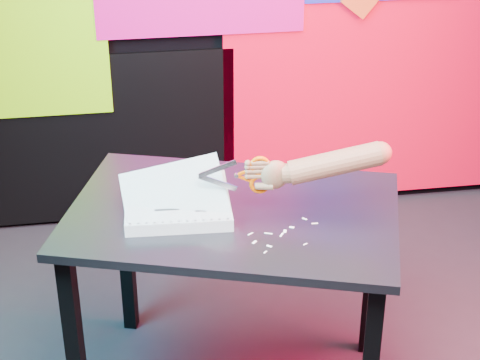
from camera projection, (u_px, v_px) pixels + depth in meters
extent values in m
cube|color=#F30428|center=(387.00, 45.00, 3.85)|extent=(1.60, 0.02, 1.60)
cube|color=#89F509|center=(18.00, 10.00, 3.49)|extent=(0.75, 0.02, 1.00)
cube|color=black|center=(100.00, 140.00, 3.84)|extent=(1.30, 0.02, 0.85)
cube|color=black|center=(75.00, 347.00, 2.61)|extent=(0.06, 0.06, 0.72)
cube|color=black|center=(126.00, 251.00, 3.13)|extent=(0.06, 0.06, 0.72)
cube|color=black|center=(372.00, 272.00, 3.00)|extent=(0.06, 0.06, 0.72)
cube|color=#3E3E3E|center=(233.00, 214.00, 2.63)|extent=(1.24, 1.01, 0.03)
cube|color=silver|center=(178.00, 210.00, 2.59)|extent=(0.35, 0.27, 0.04)
cube|color=white|center=(178.00, 204.00, 2.58)|extent=(0.35, 0.27, 0.00)
cube|color=white|center=(178.00, 203.00, 2.57)|extent=(0.33, 0.25, 0.10)
cube|color=white|center=(174.00, 194.00, 2.57)|extent=(0.35, 0.21, 0.18)
cylinder|color=black|center=(130.00, 224.00, 2.46)|extent=(0.01, 0.01, 0.00)
cylinder|color=black|center=(138.00, 223.00, 2.46)|extent=(0.01, 0.01, 0.00)
cylinder|color=black|center=(146.00, 223.00, 2.47)|extent=(0.01, 0.01, 0.00)
cylinder|color=black|center=(155.00, 223.00, 2.47)|extent=(0.01, 0.01, 0.00)
cylinder|color=black|center=(163.00, 222.00, 2.47)|extent=(0.01, 0.01, 0.00)
cylinder|color=black|center=(171.00, 222.00, 2.47)|extent=(0.01, 0.01, 0.00)
cylinder|color=black|center=(179.00, 221.00, 2.48)|extent=(0.01, 0.01, 0.00)
cylinder|color=black|center=(187.00, 221.00, 2.48)|extent=(0.01, 0.01, 0.00)
cylinder|color=black|center=(195.00, 220.00, 2.48)|extent=(0.01, 0.01, 0.00)
cylinder|color=black|center=(203.00, 220.00, 2.48)|extent=(0.01, 0.01, 0.00)
cylinder|color=black|center=(212.00, 220.00, 2.49)|extent=(0.01, 0.01, 0.00)
cylinder|color=black|center=(220.00, 219.00, 2.49)|extent=(0.01, 0.01, 0.00)
cylinder|color=black|center=(228.00, 219.00, 2.49)|extent=(0.01, 0.01, 0.00)
cylinder|color=black|center=(131.00, 190.00, 2.66)|extent=(0.01, 0.01, 0.00)
cylinder|color=black|center=(139.00, 189.00, 2.66)|extent=(0.01, 0.01, 0.00)
cylinder|color=black|center=(147.00, 189.00, 2.67)|extent=(0.01, 0.01, 0.00)
cylinder|color=black|center=(154.00, 189.00, 2.67)|extent=(0.01, 0.01, 0.00)
cylinder|color=black|center=(162.00, 188.00, 2.67)|extent=(0.01, 0.01, 0.00)
cylinder|color=black|center=(169.00, 188.00, 2.67)|extent=(0.01, 0.01, 0.00)
cylinder|color=black|center=(177.00, 188.00, 2.67)|extent=(0.01, 0.01, 0.00)
cylinder|color=black|center=(184.00, 187.00, 2.68)|extent=(0.01, 0.01, 0.00)
cylinder|color=black|center=(192.00, 187.00, 2.68)|extent=(0.01, 0.01, 0.00)
cylinder|color=black|center=(199.00, 186.00, 2.68)|extent=(0.01, 0.01, 0.00)
cylinder|color=black|center=(207.00, 186.00, 2.68)|extent=(0.01, 0.01, 0.00)
cylinder|color=black|center=(214.00, 186.00, 2.69)|extent=(0.01, 0.01, 0.00)
cylinder|color=black|center=(222.00, 185.00, 2.69)|extent=(0.01, 0.01, 0.00)
cube|color=black|center=(153.00, 198.00, 2.61)|extent=(0.06, 0.01, 0.00)
cube|color=black|center=(183.00, 199.00, 2.60)|extent=(0.04, 0.01, 0.00)
cube|color=black|center=(167.00, 210.00, 2.54)|extent=(0.08, 0.02, 0.00)
cube|color=black|center=(201.00, 211.00, 2.53)|extent=(0.04, 0.01, 0.00)
cube|color=silver|center=(218.00, 169.00, 2.53)|extent=(0.13, 0.02, 0.06)
cube|color=silver|center=(218.00, 183.00, 2.55)|extent=(0.13, 0.02, 0.06)
cylinder|color=silver|center=(236.00, 175.00, 2.54)|extent=(0.01, 0.01, 0.01)
cube|color=#D84800|center=(243.00, 178.00, 2.54)|extent=(0.05, 0.01, 0.03)
cube|color=#D84800|center=(243.00, 172.00, 2.54)|extent=(0.05, 0.01, 0.03)
torus|color=#D84800|center=(260.00, 166.00, 2.53)|extent=(0.07, 0.02, 0.07)
torus|color=#D84800|center=(260.00, 184.00, 2.56)|extent=(0.07, 0.02, 0.07)
ellipsoid|color=brown|center=(275.00, 175.00, 2.54)|extent=(0.09, 0.06, 0.10)
cylinder|color=brown|center=(260.00, 176.00, 2.54)|extent=(0.07, 0.03, 0.02)
cylinder|color=brown|center=(260.00, 171.00, 2.54)|extent=(0.07, 0.03, 0.02)
cylinder|color=brown|center=(260.00, 167.00, 2.53)|extent=(0.06, 0.03, 0.02)
cylinder|color=brown|center=(260.00, 163.00, 2.52)|extent=(0.06, 0.02, 0.02)
cylinder|color=brown|center=(265.00, 186.00, 2.55)|extent=(0.06, 0.04, 0.03)
cylinder|color=brown|center=(290.00, 173.00, 2.54)|extent=(0.06, 0.07, 0.07)
cylinder|color=brown|center=(335.00, 163.00, 2.53)|extent=(0.31, 0.11, 0.14)
sphere|color=brown|center=(380.00, 153.00, 2.52)|extent=(0.07, 0.07, 0.07)
cube|color=white|center=(268.00, 233.00, 2.49)|extent=(0.02, 0.01, 0.00)
cube|color=white|center=(292.00, 227.00, 2.52)|extent=(0.02, 0.02, 0.00)
cube|color=white|center=(305.00, 244.00, 2.43)|extent=(0.02, 0.01, 0.00)
cube|color=white|center=(250.00, 234.00, 2.49)|extent=(0.02, 0.02, 0.00)
cube|color=white|center=(265.00, 252.00, 2.39)|extent=(0.01, 0.01, 0.00)
cube|color=white|center=(269.00, 246.00, 2.42)|extent=(0.02, 0.02, 0.00)
cube|color=white|center=(282.00, 235.00, 2.48)|extent=(0.02, 0.02, 0.00)
cube|color=white|center=(315.00, 223.00, 2.55)|extent=(0.02, 0.01, 0.00)
cube|color=white|center=(254.00, 242.00, 2.44)|extent=(0.02, 0.02, 0.00)
cube|color=white|center=(305.00, 219.00, 2.57)|extent=(0.02, 0.02, 0.00)
cube|color=white|center=(285.00, 231.00, 2.50)|extent=(0.01, 0.02, 0.00)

